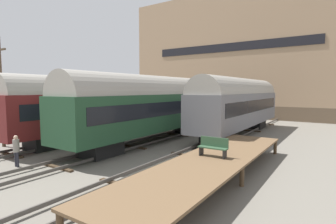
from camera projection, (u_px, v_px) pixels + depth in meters
The scene contains 12 objects.
ground_plane at pixel (100, 156), 16.33m from camera, with size 200.00×200.00×0.00m, color #6B665B.
track_left at pixel (54, 145), 18.92m from camera, with size 2.60×60.00×0.26m.
track_middle at pixel (100, 154), 16.32m from camera, with size 2.60×60.00×0.26m.
track_right at pixel (162, 166), 13.71m from camera, with size 2.60×60.00×0.26m.
train_car_green at pixel (153, 104), 20.74m from camera, with size 3.13×16.99×5.23m.
train_car_maroon at pixel (107, 103), 23.02m from camera, with size 2.87×18.05×5.15m.
train_car_grey at pixel (240, 103), 23.77m from camera, with size 2.97×15.99×5.17m.
station_platform at pixel (212, 161), 11.93m from camera, with size 3.11×13.90×0.97m.
bench at pixel (213, 146), 12.38m from camera, with size 1.40×0.40×0.91m.
person_worker at pixel (16, 148), 13.96m from camera, with size 0.32×0.32×1.71m.
utility_pole at pixel (1, 90), 18.67m from camera, with size 1.80×0.24×7.86m.
warehouse_building at pixel (244, 58), 43.31m from camera, with size 33.86×13.09×18.60m.
Camera 1 is at (12.39, -11.03, 4.14)m, focal length 28.00 mm.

